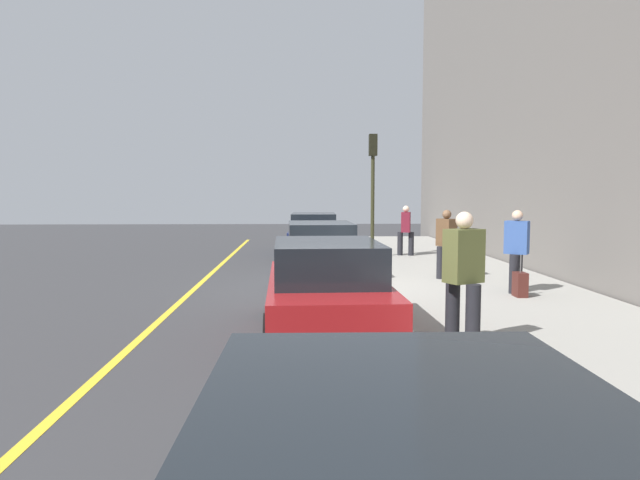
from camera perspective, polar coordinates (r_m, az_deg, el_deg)
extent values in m
plane|color=#333335|center=(13.68, 0.93, -4.77)|extent=(56.00, 56.00, 0.00)
cube|color=gray|center=(14.23, 14.36, -4.25)|extent=(28.00, 4.60, 0.15)
cube|color=gold|center=(13.89, -12.42, -4.72)|extent=(28.00, 0.14, 0.01)
cube|color=white|center=(11.13, 5.28, -6.43)|extent=(6.21, 0.56, 0.22)
cylinder|color=black|center=(10.53, -4.56, -5.90)|extent=(0.65, 0.24, 0.64)
cylinder|color=black|center=(10.63, 4.57, -5.80)|extent=(0.65, 0.24, 0.64)
cylinder|color=black|center=(7.82, -4.88, -9.66)|extent=(0.65, 0.24, 0.64)
cylinder|color=black|center=(7.96, 7.47, -9.42)|extent=(0.65, 0.24, 0.64)
cube|color=maroon|center=(9.14, 0.59, -5.79)|extent=(4.52, 1.92, 0.64)
cube|color=black|center=(8.82, 0.70, -2.09)|extent=(2.37, 1.66, 0.60)
cylinder|color=black|center=(16.13, -3.31, -2.18)|extent=(0.65, 0.24, 0.64)
cylinder|color=black|center=(16.23, 2.63, -2.13)|extent=(0.65, 0.24, 0.64)
cylinder|color=black|center=(13.38, -3.23, -3.61)|extent=(0.65, 0.24, 0.64)
cylinder|color=black|center=(13.50, 3.93, -3.54)|extent=(0.65, 0.24, 0.64)
cube|color=#B7BABF|center=(14.75, -0.02, -1.76)|extent=(4.52, 1.93, 0.64)
cube|color=black|center=(14.47, 0.04, 0.58)|extent=(2.37, 1.67, 0.60)
cylinder|color=black|center=(22.90, -2.75, -0.12)|extent=(0.65, 0.24, 0.64)
cylinder|color=black|center=(22.90, 1.45, -0.12)|extent=(0.65, 0.24, 0.64)
cylinder|color=black|center=(19.98, -3.07, -0.84)|extent=(0.65, 0.24, 0.64)
cylinder|color=black|center=(19.98, 1.75, -0.83)|extent=(0.65, 0.24, 0.64)
cube|color=navy|center=(21.40, -0.65, 0.27)|extent=(4.77, 1.92, 0.64)
cube|color=black|center=(21.13, -0.66, 1.90)|extent=(2.50, 1.66, 0.60)
cylinder|color=black|center=(12.62, 18.91, -3.26)|extent=(0.19, 0.19, 0.82)
cylinder|color=black|center=(12.99, 19.27, -3.04)|extent=(0.19, 0.19, 0.82)
cube|color=#335193|center=(12.73, 19.18, 0.25)|extent=(0.51, 0.56, 0.70)
sphere|color=#D8AD8C|center=(12.70, 19.24, 2.34)|extent=(0.23, 0.23, 0.23)
cylinder|color=black|center=(8.37, 13.19, -6.93)|extent=(0.20, 0.20, 0.87)
cylinder|color=black|center=(8.07, 15.13, -7.40)|extent=(0.20, 0.20, 0.87)
cube|color=brown|center=(8.09, 14.26, -1.56)|extent=(0.51, 0.59, 0.74)
sphere|color=beige|center=(8.06, 14.33, 1.93)|extent=(0.24, 0.24, 0.24)
cylinder|color=black|center=(14.30, 12.01, -2.24)|extent=(0.19, 0.19, 0.80)
cylinder|color=black|center=(14.56, 13.08, -2.13)|extent=(0.19, 0.19, 0.80)
cube|color=brown|center=(14.36, 12.61, 0.74)|extent=(0.54, 0.48, 0.68)
sphere|color=brown|center=(14.34, 12.64, 2.54)|extent=(0.22, 0.22, 0.22)
cylinder|color=black|center=(19.43, 9.15, -0.38)|extent=(0.19, 0.19, 0.79)
cylinder|color=black|center=(19.45, 8.06, -0.36)|extent=(0.19, 0.19, 0.79)
cube|color=maroon|center=(19.39, 8.63, 1.79)|extent=(0.51, 0.39, 0.67)
sphere|color=beige|center=(19.37, 8.65, 3.11)|extent=(0.22, 0.22, 0.22)
cylinder|color=#2D2D19|center=(18.74, 5.31, 3.35)|extent=(0.12, 0.12, 3.33)
cube|color=black|center=(18.80, 5.36, 9.50)|extent=(0.26, 0.26, 0.70)
sphere|color=red|center=(18.97, 5.30, 10.09)|extent=(0.14, 0.14, 0.14)
sphere|color=orange|center=(18.95, 5.30, 9.43)|extent=(0.14, 0.14, 0.14)
sphere|color=green|center=(18.93, 5.29, 8.76)|extent=(0.14, 0.14, 0.14)
cube|color=#471E19|center=(12.29, 19.48, -4.25)|extent=(0.34, 0.22, 0.50)
cylinder|color=#4C4C4C|center=(12.23, 19.54, -2.26)|extent=(0.03, 0.03, 0.36)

